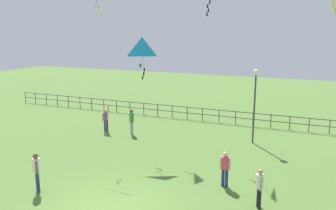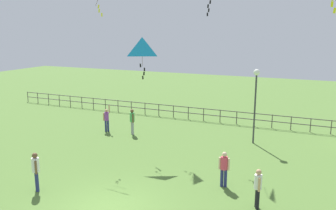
{
  "view_description": "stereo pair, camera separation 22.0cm",
  "coord_description": "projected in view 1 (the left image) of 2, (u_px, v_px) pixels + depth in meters",
  "views": [
    {
      "loc": [
        6.75,
        -10.28,
        6.67
      ],
      "look_at": [
        -0.52,
        6.76,
        2.65
      ],
      "focal_mm": 37.63,
      "sensor_mm": 36.0,
      "label": 1
    },
    {
      "loc": [
        6.95,
        -10.19,
        6.67
      ],
      "look_at": [
        -0.52,
        6.76,
        2.65
      ],
      "focal_mm": 37.63,
      "sensor_mm": 36.0,
      "label": 2
    }
  ],
  "objects": [
    {
      "name": "person_2",
      "position": [
        225.0,
        167.0,
        15.05
      ],
      "size": [
        0.47,
        0.29,
        1.57
      ],
      "color": "navy",
      "rests_on": "ground_plane"
    },
    {
      "name": "person_4",
      "position": [
        132.0,
        120.0,
        22.55
      ],
      "size": [
        0.38,
        0.38,
        1.65
      ],
      "color": "#99999E",
      "rests_on": "ground_plane"
    },
    {
      "name": "kite_4",
      "position": [
        142.0,
        48.0,
        19.01
      ],
      "size": [
        1.18,
        0.78,
        2.26
      ],
      "color": "#198CD1"
    },
    {
      "name": "ground_plane",
      "position": [
        110.0,
        210.0,
        13.24
      ],
      "size": [
        80.0,
        80.0,
        0.0
      ],
      "primitive_type": "plane",
      "color": "#517533"
    },
    {
      "name": "lamppost",
      "position": [
        255.0,
        90.0,
        20.37
      ],
      "size": [
        0.36,
        0.36,
        4.42
      ],
      "color": "#38383D",
      "rests_on": "ground_plane"
    },
    {
      "name": "person_0",
      "position": [
        260.0,
        186.0,
        13.24
      ],
      "size": [
        0.29,
        0.45,
        1.57
      ],
      "color": "black",
      "rests_on": "ground_plane"
    },
    {
      "name": "person_1",
      "position": [
        37.0,
        170.0,
        14.56
      ],
      "size": [
        0.4,
        0.37,
        1.68
      ],
      "color": "navy",
      "rests_on": "ground_plane"
    },
    {
      "name": "person_3",
      "position": [
        106.0,
        119.0,
        23.13
      ],
      "size": [
        0.47,
        0.34,
        1.79
      ],
      "color": "navy",
      "rests_on": "ground_plane"
    },
    {
      "name": "waterfront_railing",
      "position": [
        209.0,
        113.0,
        25.81
      ],
      "size": [
        36.04,
        0.06,
        0.95
      ],
      "color": "#4C4742",
      "rests_on": "ground_plane"
    }
  ]
}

